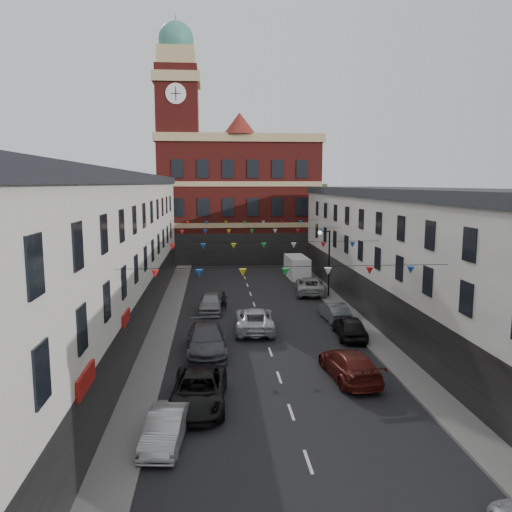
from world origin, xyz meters
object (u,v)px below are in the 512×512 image
object	(u,v)px
car_left_e	(211,303)
car_right_c	(350,365)
white_van	(297,267)
car_right_e	(334,311)
car_right_d	(350,327)
pedestrian	(224,301)
car_left_b	(166,428)
car_right_f	(310,286)
car_left_c	(199,391)
moving_car	(255,319)
car_left_d	(206,340)
street_lamp	(326,254)

from	to	relation	value
car_left_e	car_right_c	bearing A→B (deg)	-60.46
car_right_c	white_van	distance (m)	28.23
car_right_c	car_right_e	world-z (taller)	car_right_c
car_right_d	pedestrian	world-z (taller)	pedestrian
white_van	pedestrian	bearing A→B (deg)	-122.89
car_left_b	pedestrian	size ratio (longest dim) A/B	2.49
car_left_b	car_right_f	world-z (taller)	car_right_f
car_left_c	car_right_c	xyz separation A→B (m)	(7.68, 2.56, 0.01)
car_left_b	car_right_f	bearing A→B (deg)	73.75
car_right_d	moving_car	distance (m)	6.46
car_right_c	white_van	xyz separation A→B (m)	(2.00, 28.15, 0.39)
car_left_d	car_right_c	bearing A→B (deg)	-33.45
car_left_d	car_right_f	size ratio (longest dim) A/B	1.01
moving_car	pedestrian	xyz separation A→B (m)	(-1.98, 5.66, -0.00)
car_left_c	pedestrian	bearing A→B (deg)	88.02
car_left_c	moving_car	world-z (taller)	moving_car
car_left_e	car_right_f	size ratio (longest dim) A/B	0.81
street_lamp	car_left_e	size ratio (longest dim) A/B	1.34
car_right_d	car_right_f	xyz separation A→B (m)	(-0.02, 13.27, 0.03)
car_right_f	white_van	size ratio (longest dim) A/B	1.08
car_left_d	car_right_f	distance (m)	18.07
pedestrian	white_van	bearing A→B (deg)	72.50
car_right_e	moving_car	bearing A→B (deg)	14.60
car_left_e	car_right_f	bearing A→B (deg)	35.37
car_left_d	car_right_c	distance (m)	8.72
car_right_d	car_right_e	size ratio (longest dim) A/B	1.06
moving_car	white_van	world-z (taller)	white_van
car_left_d	car_right_e	world-z (taller)	car_left_d
pedestrian	car_right_e	bearing A→B (deg)	-10.38
car_left_b	car_right_f	xyz separation A→B (m)	(10.75, 25.84, 0.13)
street_lamp	car_left_e	bearing A→B (deg)	-157.40
car_left_c	car_right_f	bearing A→B (deg)	70.17
pedestrian	car_left_d	bearing A→B (deg)	-83.56
car_right_f	white_van	bearing A→B (deg)	-83.19
car_left_e	white_van	distance (m)	16.68
car_left_b	moving_car	xyz separation A→B (m)	(4.70, 14.78, 0.14)
car_right_d	car_right_e	bearing A→B (deg)	-86.33
street_lamp	car_right_c	size ratio (longest dim) A/B	1.15
car_left_e	white_van	xyz separation A→B (m)	(9.20, 13.91, 0.38)
car_left_e	car_right_c	world-z (taller)	car_left_e
car_left_b	car_left_c	bearing A→B (deg)	76.03
car_left_d	car_right_d	xyz separation A→B (m)	(9.33, 2.22, -0.08)
moving_car	car_right_c	bearing A→B (deg)	117.97
car_right_f	car_right_d	bearing A→B (deg)	97.78
car_left_c	car_right_e	distance (m)	16.66
car_left_b	pedestrian	distance (m)	20.62
car_left_e	car_right_e	distance (m)	9.64
car_left_b	car_right_e	size ratio (longest dim) A/B	0.96
car_left_b	car_left_d	bearing A→B (deg)	88.38
pedestrian	moving_car	bearing A→B (deg)	-57.07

